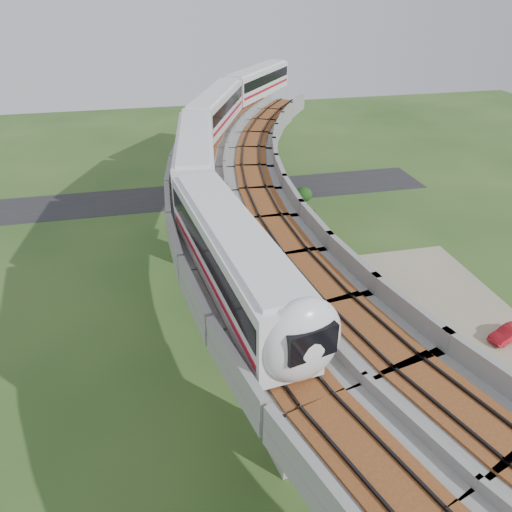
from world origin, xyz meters
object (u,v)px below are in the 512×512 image
(car_red, at_px, (509,334))
(car_dark, at_px, (327,266))
(metro_train, at_px, (230,131))
(car_white, at_px, (464,402))

(car_red, distance_m, car_dark, 15.91)
(metro_train, relative_size, car_dark, 12.70)
(car_red, bearing_deg, metro_train, -150.95)
(car_red, bearing_deg, car_dark, -157.14)
(metro_train, distance_m, car_red, 27.84)
(car_white, height_order, car_red, car_white)
(metro_train, height_order, car_white, metro_train)
(metro_train, bearing_deg, car_dark, -34.48)
(metro_train, bearing_deg, car_red, -44.77)
(metro_train, relative_size, car_white, 16.59)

